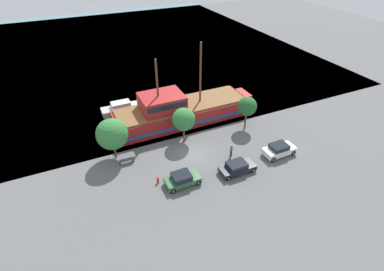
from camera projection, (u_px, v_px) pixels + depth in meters
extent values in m
plane|color=#5B5B5E|center=(191.00, 154.00, 37.50)|extent=(160.00, 160.00, 0.00)
plane|color=slate|center=(113.00, 49.00, 70.35)|extent=(80.00, 80.00, 0.00)
cube|color=#A31E1E|center=(182.00, 113.00, 43.43)|extent=(19.48, 5.65, 2.35)
cube|color=#234C93|center=(182.00, 115.00, 43.64)|extent=(19.09, 5.73, 0.45)
cube|color=#A31E1E|center=(242.00, 97.00, 46.80)|extent=(1.40, 3.11, 1.65)
cube|color=brown|center=(182.00, 105.00, 42.69)|extent=(18.70, 5.20, 0.25)
cube|color=#A31E1E|center=(162.00, 102.00, 41.02)|extent=(5.85, 4.52, 2.11)
cube|color=black|center=(162.00, 100.00, 40.84)|extent=(5.55, 4.58, 0.76)
cylinder|color=#4C331E|center=(200.00, 73.00, 41.20)|extent=(0.28, 0.28, 8.54)
cylinder|color=#4C331E|center=(157.00, 85.00, 39.38)|extent=(0.28, 0.28, 7.26)
cube|color=#B7B2A8|center=(125.00, 108.00, 46.07)|extent=(7.00, 2.08, 0.87)
cube|color=silver|center=(121.00, 104.00, 45.42)|extent=(2.80, 1.62, 0.77)
cube|color=black|center=(126.00, 103.00, 45.71)|extent=(0.12, 1.45, 0.61)
cube|color=black|center=(237.00, 168.00, 34.41)|extent=(4.21, 1.85, 0.56)
cube|color=black|center=(237.00, 165.00, 34.05)|extent=(2.19, 1.66, 0.55)
cylinder|color=black|center=(253.00, 170.00, 34.47)|extent=(0.65, 0.22, 0.65)
cylinder|color=gray|center=(253.00, 170.00, 34.47)|extent=(0.25, 0.25, 0.25)
cylinder|color=black|center=(245.00, 162.00, 35.72)|extent=(0.65, 0.22, 0.65)
cylinder|color=gray|center=(245.00, 162.00, 35.72)|extent=(0.25, 0.25, 0.25)
cylinder|color=black|center=(228.00, 178.00, 33.33)|extent=(0.65, 0.22, 0.65)
cylinder|color=gray|center=(228.00, 178.00, 33.33)|extent=(0.25, 0.25, 0.25)
cylinder|color=black|center=(221.00, 169.00, 34.58)|extent=(0.65, 0.22, 0.65)
cylinder|color=gray|center=(221.00, 169.00, 34.58)|extent=(0.25, 0.25, 0.25)
cube|color=#2D5B38|center=(183.00, 180.00, 32.74)|extent=(3.85, 1.90, 0.64)
cube|color=black|center=(182.00, 176.00, 32.35)|extent=(2.00, 1.71, 0.59)
cylinder|color=black|center=(198.00, 183.00, 32.75)|extent=(0.63, 0.22, 0.63)
cylinder|color=gray|center=(198.00, 183.00, 32.75)|extent=(0.24, 0.25, 0.24)
cylinder|color=black|center=(192.00, 173.00, 34.03)|extent=(0.63, 0.22, 0.63)
cylinder|color=gray|center=(192.00, 173.00, 34.03)|extent=(0.24, 0.25, 0.24)
cylinder|color=black|center=(173.00, 191.00, 31.72)|extent=(0.63, 0.22, 0.63)
cylinder|color=gray|center=(173.00, 191.00, 31.72)|extent=(0.24, 0.25, 0.24)
cylinder|color=black|center=(167.00, 181.00, 33.01)|extent=(0.63, 0.22, 0.63)
cylinder|color=gray|center=(167.00, 181.00, 33.01)|extent=(0.24, 0.25, 0.24)
cube|color=white|center=(279.00, 150.00, 36.99)|extent=(4.04, 1.84, 0.75)
cube|color=black|center=(279.00, 147.00, 36.58)|extent=(2.10, 1.66, 0.54)
cylinder|color=black|center=(293.00, 153.00, 37.06)|extent=(0.70, 0.22, 0.70)
cylinder|color=gray|center=(293.00, 153.00, 37.06)|extent=(0.26, 0.25, 0.26)
cylinder|color=black|center=(284.00, 146.00, 38.30)|extent=(0.70, 0.22, 0.70)
cylinder|color=gray|center=(284.00, 146.00, 38.30)|extent=(0.26, 0.25, 0.26)
cylinder|color=black|center=(273.00, 159.00, 36.00)|extent=(0.70, 0.22, 0.70)
cylinder|color=gray|center=(273.00, 159.00, 36.00)|extent=(0.26, 0.25, 0.26)
cylinder|color=black|center=(265.00, 152.00, 37.24)|extent=(0.70, 0.22, 0.70)
cylinder|color=gray|center=(265.00, 152.00, 37.24)|extent=(0.26, 0.25, 0.26)
cylinder|color=red|center=(158.00, 181.00, 33.07)|extent=(0.22, 0.22, 0.56)
sphere|color=red|center=(158.00, 178.00, 32.87)|extent=(0.25, 0.25, 0.25)
cylinder|color=red|center=(157.00, 181.00, 33.00)|extent=(0.10, 0.09, 0.09)
cylinder|color=red|center=(159.00, 180.00, 33.11)|extent=(0.10, 0.09, 0.09)
cube|color=#4C4742|center=(127.00, 160.00, 35.80)|extent=(1.73, 0.45, 0.05)
cube|color=#4C4742|center=(127.00, 159.00, 35.52)|extent=(1.73, 0.06, 0.40)
cube|color=#2D2D2D|center=(120.00, 163.00, 35.65)|extent=(0.12, 0.36, 0.40)
cube|color=#2D2D2D|center=(133.00, 160.00, 36.20)|extent=(0.12, 0.36, 0.40)
cylinder|color=#232838|center=(231.00, 153.00, 36.91)|extent=(0.27, 0.27, 0.82)
cylinder|color=#337F4C|center=(231.00, 148.00, 36.50)|extent=(0.32, 0.32, 0.63)
sphere|color=tan|center=(232.00, 146.00, 36.26)|extent=(0.22, 0.22, 0.22)
cylinder|color=brown|center=(115.00, 151.00, 36.43)|extent=(0.24, 0.24, 1.82)
sphere|color=#337A38|center=(112.00, 134.00, 35.00)|extent=(3.76, 3.76, 3.76)
cylinder|color=brown|center=(184.00, 134.00, 39.42)|extent=(0.24, 0.24, 1.92)
sphere|color=#337A38|center=(184.00, 119.00, 38.15)|extent=(2.99, 2.99, 2.99)
cylinder|color=brown|center=(245.00, 120.00, 41.92)|extent=(0.24, 0.24, 2.22)
sphere|color=#235B28|center=(247.00, 106.00, 40.65)|extent=(2.64, 2.64, 2.64)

